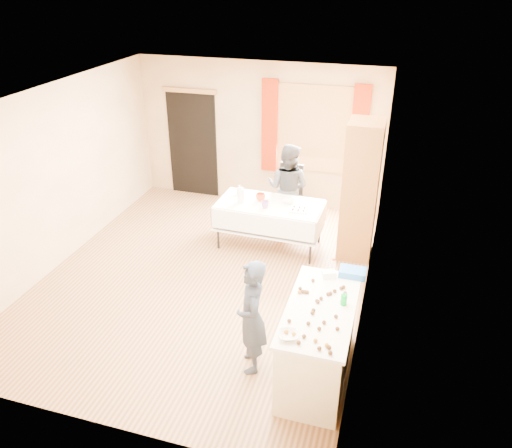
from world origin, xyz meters
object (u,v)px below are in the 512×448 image
(chair, at_px, (288,205))
(woman, at_px, (288,188))
(girl, at_px, (252,317))
(party_table, at_px, (270,221))
(cabinet, at_px, (360,191))
(counter, at_px, (318,342))

(chair, xyz_separation_m, woman, (0.06, -0.28, 0.45))
(girl, bearing_deg, party_table, 170.39)
(chair, bearing_deg, party_table, -88.66)
(party_table, height_order, chair, chair)
(cabinet, height_order, party_table, cabinet)
(chair, distance_m, woman, 0.53)
(cabinet, height_order, counter, cabinet)
(cabinet, height_order, woman, cabinet)
(counter, bearing_deg, party_table, 115.52)
(counter, relative_size, girl, 1.08)
(counter, distance_m, party_table, 2.88)
(counter, bearing_deg, girl, -173.90)
(woman, bearing_deg, girl, 106.66)
(counter, bearing_deg, cabinet, 87.91)
(girl, relative_size, woman, 0.90)
(chair, height_order, woman, woman)
(counter, bearing_deg, chair, 108.23)
(counter, xyz_separation_m, chair, (-1.16, 3.53, -0.15))
(counter, xyz_separation_m, woman, (-1.11, 3.25, 0.30))
(cabinet, xyz_separation_m, counter, (-0.10, -2.75, -0.61))
(counter, height_order, girl, girl)
(chair, bearing_deg, cabinet, -25.66)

